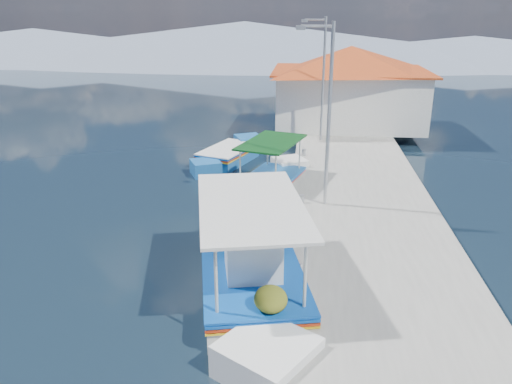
# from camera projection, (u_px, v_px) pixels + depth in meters

# --- Properties ---
(ground) EXTENTS (160.00, 160.00, 0.00)m
(ground) POSITION_uv_depth(u_px,v_px,m) (181.00, 235.00, 16.14)
(ground) COLOR black
(ground) RESTS_ON ground
(quay) EXTENTS (5.00, 44.00, 0.50)m
(quay) POSITION_uv_depth(u_px,v_px,m) (353.00, 176.00, 21.08)
(quay) COLOR #9C9B92
(quay) RESTS_ON ground
(bollards) EXTENTS (0.20, 17.20, 0.30)m
(bollards) POSITION_uv_depth(u_px,v_px,m) (303.00, 171.00, 20.45)
(bollards) COLOR #A5A8AD
(bollards) RESTS_ON quay
(main_caique) EXTENTS (3.62, 8.21, 2.77)m
(main_caique) POSITION_uv_depth(u_px,v_px,m) (252.00, 274.00, 12.75)
(main_caique) COLOR white
(main_caique) RESTS_ON ground
(caique_green_canopy) EXTENTS (2.95, 5.83, 2.28)m
(caique_green_canopy) POSITION_uv_depth(u_px,v_px,m) (271.00, 183.00, 19.97)
(caique_green_canopy) COLOR white
(caique_green_canopy) RESTS_ON ground
(caique_blue_hull) EXTENTS (3.02, 5.58, 1.05)m
(caique_blue_hull) POSITION_uv_depth(u_px,v_px,m) (228.00, 156.00, 23.77)
(caique_blue_hull) COLOR #1A589C
(caique_blue_hull) RESTS_ON ground
(harbor_building) EXTENTS (10.49, 10.49, 4.40)m
(harbor_building) POSITION_uv_depth(u_px,v_px,m) (349.00, 84.00, 28.59)
(harbor_building) COLOR white
(harbor_building) RESTS_ON quay
(lamp_post_near) EXTENTS (1.21, 0.14, 6.00)m
(lamp_post_near) POSITION_uv_depth(u_px,v_px,m) (327.00, 107.00, 16.24)
(lamp_post_near) COLOR #A5A8AD
(lamp_post_near) RESTS_ON quay
(lamp_post_far) EXTENTS (1.21, 0.14, 6.00)m
(lamp_post_far) POSITION_uv_depth(u_px,v_px,m) (322.00, 73.00, 24.65)
(lamp_post_far) COLOR #A5A8AD
(lamp_post_far) RESTS_ON quay
(mountain_ridge) EXTENTS (171.40, 96.00, 5.50)m
(mountain_ridge) POSITION_uv_depth(u_px,v_px,m) (330.00, 46.00, 67.09)
(mountain_ridge) COLOR slate
(mountain_ridge) RESTS_ON ground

